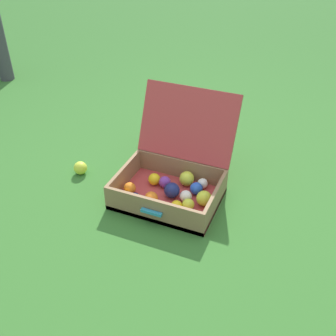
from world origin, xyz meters
TOP-DOWN VIEW (x-y plane):
  - ground_plane at (0.00, 0.00)m, footprint 16.00×16.00m
  - open_suitcase at (-0.07, 0.01)m, footprint 0.54×0.59m
  - stray_ball_on_grass at (-0.65, -0.03)m, footprint 0.08×0.08m

SIDE VIEW (x-z plane):
  - ground_plane at x=0.00m, z-range 0.00..0.00m
  - stray_ball_on_grass at x=-0.65m, z-range 0.00..0.08m
  - open_suitcase at x=-0.07m, z-range -0.15..0.37m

